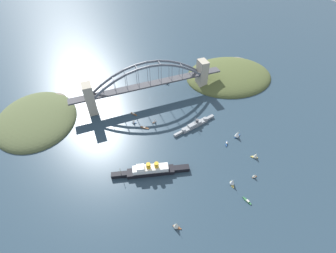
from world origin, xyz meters
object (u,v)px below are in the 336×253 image
object	(u,v)px
ocean_liner	(151,170)
small_boat_8	(133,121)
small_boat_0	(145,128)
seaplane_taxiing_near_bridge	(153,83)
small_boat_9	(247,201)
small_boat_7	(227,143)
small_boat_3	(176,225)
harbor_arch_bridge	(149,85)
small_boat_5	(134,114)
seaplane_second_in_formation	(167,83)
small_boat_2	(237,134)
naval_cruiser	(195,125)
small_boat_1	(255,176)
small_boat_6	(155,120)
small_boat_10	(256,155)
small_boat_4	(232,182)

from	to	relation	value
ocean_liner	small_boat_8	distance (m)	92.94
ocean_liner	small_boat_0	world-z (taller)	ocean_liner
seaplane_taxiing_near_bridge	small_boat_9	size ratio (longest dim) A/B	0.90
seaplane_taxiing_near_bridge	small_boat_7	size ratio (longest dim) A/B	1.12
small_boat_7	seaplane_taxiing_near_bridge	bearing A→B (deg)	-75.10
seaplane_taxiing_near_bridge	small_boat_3	distance (m)	258.28
harbor_arch_bridge	small_boat_7	size ratio (longest dim) A/B	27.44
seaplane_taxiing_near_bridge	small_boat_5	world-z (taller)	seaplane_taxiing_near_bridge
seaplane_second_in_formation	small_boat_7	world-z (taller)	seaplane_second_in_formation
small_boat_2	small_boat_3	world-z (taller)	small_boat_2
naval_cruiser	small_boat_8	bearing A→B (deg)	-25.73
small_boat_1	small_boat_9	size ratio (longest dim) A/B	0.61
ocean_liner	small_boat_0	xyz separation A→B (m)	(-15.83, -77.11, -4.60)
small_boat_1	small_boat_6	bearing A→B (deg)	-59.54
small_boat_2	small_boat_8	distance (m)	148.59
small_boat_7	small_boat_5	bearing A→B (deg)	-46.19
small_boat_8	small_boat_10	bearing A→B (deg)	136.98
harbor_arch_bridge	small_boat_0	bearing A→B (deg)	64.88
naval_cruiser	small_boat_4	xyz separation A→B (m)	(2.33, 102.90, 1.89)
seaplane_taxiing_near_bridge	small_boat_1	bearing A→B (deg)	101.85
small_boat_2	small_boat_6	distance (m)	118.79
seaplane_second_in_formation	naval_cruiser	bearing A→B (deg)	89.09
small_boat_3	small_boat_6	size ratio (longest dim) A/B	1.27
harbor_arch_bridge	small_boat_9	size ratio (longest dim) A/B	21.93
small_boat_4	small_boat_10	distance (m)	54.08
small_boat_1	small_boat_6	world-z (taller)	small_boat_6
ocean_liner	small_boat_4	size ratio (longest dim) A/B	8.86
naval_cruiser	small_boat_7	xyz separation A→B (m)	(-24.87, 46.62, -2.02)
small_boat_7	small_boat_10	bearing A→B (deg)	123.14
harbor_arch_bridge	seaplane_second_in_formation	size ratio (longest dim) A/B	24.74
small_boat_5	small_boat_10	bearing A→B (deg)	131.51
naval_cruiser	small_boat_10	size ratio (longest dim) A/B	7.97
small_boat_4	small_boat_9	xyz separation A→B (m)	(-3.99, 24.59, -4.08)
small_boat_1	small_boat_10	size ratio (longest dim) A/B	0.76
small_boat_7	small_boat_1	bearing A→B (deg)	92.44
naval_cruiser	small_boat_3	bearing A→B (deg)	56.84
seaplane_taxiing_near_bridge	small_boat_7	distance (m)	178.10
seaplane_taxiing_near_bridge	small_boat_6	xyz separation A→B (m)	(30.36, 96.31, 1.72)
small_boat_8	small_boat_9	xyz separation A→B (m)	(-82.33, 166.37, -2.71)
harbor_arch_bridge	small_boat_5	distance (m)	52.93
seaplane_second_in_formation	small_boat_2	world-z (taller)	small_boat_2
ocean_liner	small_boat_3	size ratio (longest dim) A/B	9.33
small_boat_0	small_boat_9	world-z (taller)	small_boat_0
seaplane_second_in_formation	small_boat_2	size ratio (longest dim) A/B	0.87
small_boat_5	small_boat_7	world-z (taller)	small_boat_7
small_boat_2	small_boat_7	xyz separation A→B (m)	(20.11, 6.22, -4.49)
small_boat_4	small_boat_3	bearing A→B (deg)	15.82
seaplane_taxiing_near_bridge	small_boat_9	xyz separation A→B (m)	(-22.59, 252.98, -1.19)
small_boat_5	small_boat_1	bearing A→B (deg)	122.29
small_boat_1	small_boat_7	bearing A→B (deg)	-87.56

